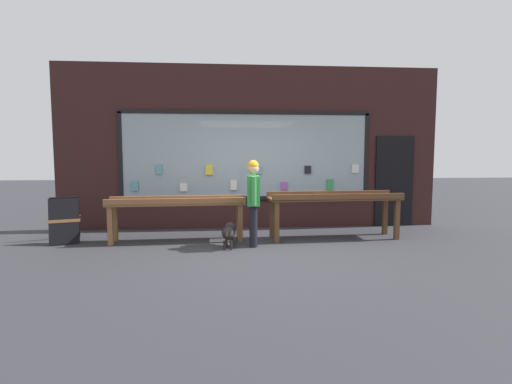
# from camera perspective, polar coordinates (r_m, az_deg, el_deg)

# --- Properties ---
(ground_plane) EXTENTS (40.00, 40.00, 0.00)m
(ground_plane) POSITION_cam_1_polar(r_m,az_deg,el_deg) (6.96, 0.88, -8.61)
(ground_plane) COLOR #2D2D33
(shopfront_facade) EXTENTS (8.61, 0.29, 3.66)m
(shopfront_facade) POSITION_cam_1_polar(r_m,az_deg,el_deg) (9.13, -0.46, 6.22)
(shopfront_facade) COLOR #331919
(shopfront_facade) RESTS_ON ground_plane
(display_table_left) EXTENTS (2.64, 0.66, 0.86)m
(display_table_left) POSITION_cam_1_polar(r_m,az_deg,el_deg) (7.84, -11.20, -1.97)
(display_table_left) COLOR brown
(display_table_left) RESTS_ON ground_plane
(display_table_right) EXTENTS (2.64, 0.79, 0.93)m
(display_table_right) POSITION_cam_1_polar(r_m,az_deg,el_deg) (8.11, 11.08, -1.31)
(display_table_right) COLOR brown
(display_table_right) RESTS_ON ground_plane
(person_browsing) EXTENTS (0.24, 0.64, 1.58)m
(person_browsing) POSITION_cam_1_polar(r_m,az_deg,el_deg) (7.25, -0.38, -0.72)
(person_browsing) COLOR black
(person_browsing) RESTS_ON ground_plane
(small_dog) EXTENTS (0.30, 0.59, 0.44)m
(small_dog) POSITION_cam_1_polar(r_m,az_deg,el_deg) (7.22, -3.88, -5.72)
(small_dog) COLOR black
(small_dog) RESTS_ON ground_plane
(sandwich_board_sign) EXTENTS (0.72, 0.85, 0.84)m
(sandwich_board_sign) POSITION_cam_1_polar(r_m,az_deg,el_deg) (8.55, -25.67, -3.54)
(sandwich_board_sign) COLOR black
(sandwich_board_sign) RESTS_ON ground_plane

